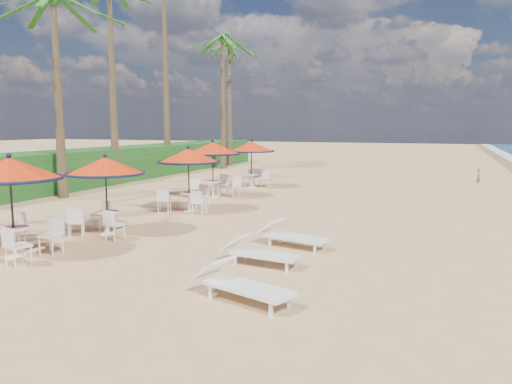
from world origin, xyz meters
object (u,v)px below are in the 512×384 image
station_3 (213,155)px  lounger_near (240,283)px  lounger_far (290,235)px  station_2 (188,164)px  station_1 (104,176)px  station_0 (13,181)px  lounger_mid (258,252)px  station_4 (252,152)px

station_3 → lounger_near: bearing=-62.0°
lounger_near → lounger_far: lounger_near is taller
station_2 → lounger_near: size_ratio=1.16×
station_1 → lounger_far: station_1 is taller
station_0 → lounger_mid: size_ratio=1.31×
lounger_mid → station_2: bearing=138.6°
station_4 → station_2: bearing=-86.5°
station_1 → station_4: bearing=90.4°
station_4 → lounger_far: bearing=-63.9°
station_2 → lounger_near: (5.21, -7.69, -1.38)m
station_0 → lounger_near: station_0 is taller
lounger_mid → station_0: bearing=-157.5°
station_3 → station_4: (0.27, 3.75, -0.06)m
station_3 → station_4: bearing=85.9°
station_2 → lounger_far: 6.24m
station_1 → station_3: station_3 is taller
station_0 → lounger_near: bearing=-7.7°
station_2 → station_4: station_4 is taller
station_1 → lounger_mid: 5.39m
lounger_near → lounger_mid: size_ratio=1.09×
station_1 → lounger_near: 6.72m
station_2 → lounger_near: bearing=-55.9°
station_2 → lounger_near: 9.39m
station_0 → station_1: 2.76m
station_0 → station_2: 6.92m
station_1 → lounger_far: bearing=5.6°
lounger_near → lounger_far: 4.06m
station_0 → lounger_far: (5.61, 3.23, -1.46)m
lounger_mid → station_4: bearing=120.0°
station_1 → lounger_mid: size_ratio=1.23×
station_0 → station_4: 14.08m
station_4 → lounger_mid: (5.13, -12.68, -1.43)m
station_2 → station_1: bearing=-94.9°
station_0 → station_4: size_ratio=1.02×
station_1 → station_2: size_ratio=0.97×
station_1 → lounger_mid: (5.04, -1.33, -1.35)m
station_1 → station_3: (-0.35, 7.61, 0.14)m
station_1 → station_4: size_ratio=0.96×
lounger_near → station_3: bearing=137.1°
station_1 → station_2: 4.17m
lounger_mid → lounger_far: bearing=92.5°
lounger_mid → lounger_far: size_ratio=0.95×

